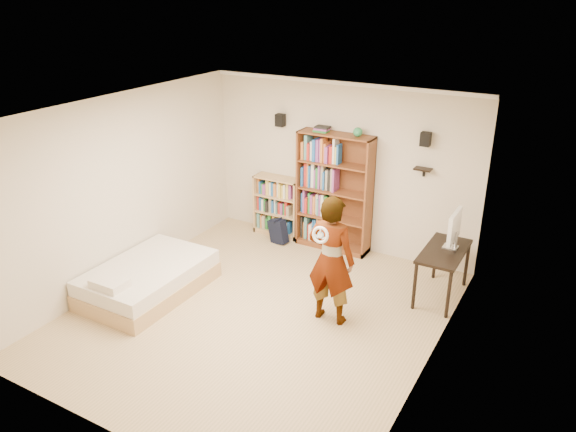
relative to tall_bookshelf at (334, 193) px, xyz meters
name	(u,v)px	position (x,y,z in m)	size (l,w,h in m)	color
ground	(258,314)	(0.02, -2.32, -0.96)	(4.50, 5.00, 0.01)	tan
room_shell	(255,189)	(0.02, -2.32, 0.80)	(4.52, 5.02, 2.71)	beige
crown_molding	(253,114)	(0.02, -2.32, 1.71)	(4.50, 5.00, 0.06)	white
speaker_left	(280,120)	(-1.03, 0.08, 1.04)	(0.14, 0.12, 0.20)	black
speaker_right	(426,139)	(1.37, 0.08, 1.04)	(0.14, 0.12, 0.20)	black
wall_shelf	(423,169)	(1.37, 0.09, 0.59)	(0.25, 0.16, 0.03)	black
tall_bookshelf	(334,193)	(0.00, 0.00, 0.00)	(1.21, 0.35, 1.92)	brown
low_bookshelf	(278,206)	(-1.06, 0.02, -0.45)	(0.83, 0.31, 1.03)	#D8B274
computer_desk	(442,273)	(1.98, -0.69, -0.60)	(0.53, 1.06, 0.72)	black
imac	(452,230)	(2.03, -0.57, 0.02)	(0.11, 0.53, 0.53)	white
daybed	(148,276)	(-1.62, -2.61, -0.69)	(1.18, 1.82, 0.54)	white
person	(331,260)	(0.88, -1.96, -0.10)	(0.63, 0.41, 1.72)	black
wii_wheel	(320,235)	(0.88, -2.28, 0.37)	(0.21, 0.21, 0.04)	white
navy_bag	(278,231)	(-0.87, -0.29, -0.75)	(0.31, 0.20, 0.42)	black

